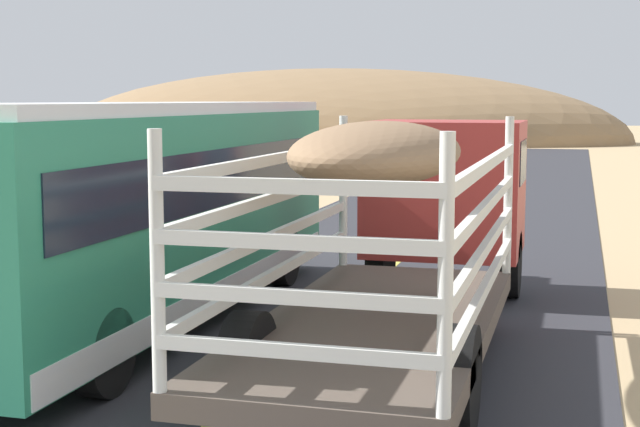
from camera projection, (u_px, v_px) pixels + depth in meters
livestock_truck at (425, 203)px, 13.50m from camera, size 2.53×9.70×3.02m
bus at (143, 206)px, 13.50m from camera, size 2.54×10.00×3.21m
car_far at (448, 155)px, 43.48m from camera, size 1.80×4.40×1.46m
distant_hill at (327, 141)px, 74.66m from camera, size 46.96×20.16×11.44m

